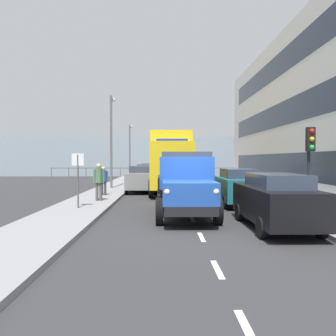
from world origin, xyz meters
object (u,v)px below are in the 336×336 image
pedestrian_near_railing (99,179)px  car_teal_kerbside_1 (237,186)px  car_black_kerbside_near (275,200)px  lamp_post_promenade (111,133)px  car_grey_oppositeside_0 (142,178)px  car_red_oppositeside_1 (147,174)px  street_sign (78,171)px  truck_vintage_blue (186,186)px  car_silver_oppositeside_2 (150,171)px  pedestrian_with_bag (103,178)px  lamp_post_far (130,146)px  traffic_light_near (310,151)px  lorry_cargo_yellow (171,161)px

pedestrian_near_railing → car_teal_kerbside_1: bearing=174.5°
car_black_kerbside_near → lamp_post_promenade: size_ratio=0.67×
car_grey_oppositeside_0 → pedestrian_near_railing: bearing=72.7°
car_teal_kerbside_1 → car_red_oppositeside_1: size_ratio=0.92×
car_grey_oppositeside_0 → street_sign: bearing=74.9°
truck_vintage_blue → car_black_kerbside_near: (-2.64, 1.97, -0.28)m
street_sign → truck_vintage_blue: bearing=160.5°
car_black_kerbside_near → car_grey_oppositeside_0: 12.48m
car_black_kerbside_near → street_sign: street_sign is taller
car_silver_oppositeside_2 → truck_vintage_blue: bearing=95.7°
car_red_oppositeside_1 → pedestrian_with_bag: bearing=78.2°
truck_vintage_blue → car_silver_oppositeside_2: (2.20, -21.94, -0.28)m
car_red_oppositeside_1 → lamp_post_promenade: size_ratio=0.65×
lamp_post_promenade → lamp_post_far: bearing=-90.6°
car_red_oppositeside_1 → lamp_post_far: bearing=-73.4°
car_teal_kerbside_1 → traffic_light_near: size_ratio=1.21×
car_red_oppositeside_1 → street_sign: size_ratio=1.87×
lorry_cargo_yellow → car_grey_oppositeside_0: bearing=-13.7°
truck_vintage_blue → pedestrian_with_bag: bearing=-56.8°
lorry_cargo_yellow → street_sign: lorry_cargo_yellow is taller
car_red_oppositeside_1 → lamp_post_promenade: (2.24, 4.63, 3.09)m
car_teal_kerbside_1 → lamp_post_promenade: bearing=-48.1°
car_red_oppositeside_1 → pedestrian_near_railing: bearing=81.6°
lorry_cargo_yellow → lamp_post_far: (3.97, -13.81, 1.51)m
pedestrian_near_railing → pedestrian_with_bag: (0.21, -2.47, -0.13)m
pedestrian_with_bag → street_sign: (0.19, 4.82, 0.60)m
pedestrian_near_railing → street_sign: street_sign is taller
lamp_post_far → car_silver_oppositeside_2: bearing=155.9°
car_black_kerbside_near → lamp_post_promenade: bearing=-61.6°
truck_vintage_blue → traffic_light_near: bearing=-179.4°
car_black_kerbside_near → car_red_oppositeside_1: same height
car_grey_oppositeside_0 → traffic_light_near: traffic_light_near is taller
pedestrian_with_bag → traffic_light_near: 10.90m
car_teal_kerbside_1 → car_grey_oppositeside_0: 7.92m
truck_vintage_blue → car_red_oppositeside_1: (2.20, -15.78, -0.28)m
car_teal_kerbside_1 → traffic_light_near: (-1.98, 3.20, 1.58)m
car_silver_oppositeside_2 → street_sign: street_sign is taller
car_teal_kerbside_1 → pedestrian_near_railing: 6.63m
lamp_post_promenade → car_black_kerbside_near: bearing=118.4°
car_teal_kerbside_1 → car_silver_oppositeside_2: bearing=-75.5°
car_black_kerbside_near → street_sign: bearing=-26.7°
car_black_kerbside_near → pedestrian_near_railing: size_ratio=2.38×
lorry_cargo_yellow → car_teal_kerbside_1: (-2.99, 5.82, -1.18)m
lamp_post_far → lamp_post_promenade: bearing=89.4°
car_black_kerbside_near → car_grey_oppositeside_0: same height
lorry_cargo_yellow → street_sign: 8.54m
lamp_post_promenade → car_teal_kerbside_1: bearing=131.9°
lamp_post_far → street_sign: lamp_post_far is taller
pedestrian_with_bag → street_sign: 4.86m
car_grey_oppositeside_0 → car_silver_oppositeside_2: same height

